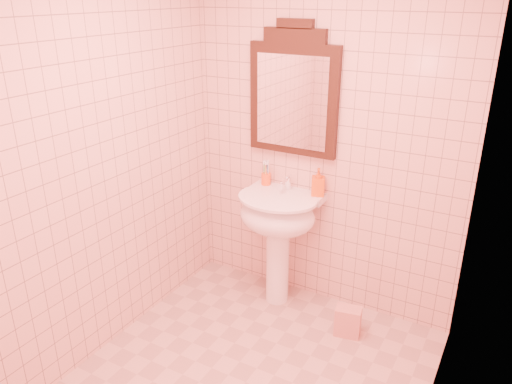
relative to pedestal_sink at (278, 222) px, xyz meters
The scene contains 8 objects.
floor 1.12m from the pedestal_sink, 74.77° to the right, with size 2.20×2.20×0.00m, color #C8A190.
back_wall 0.67m from the pedestal_sink, 43.96° to the left, with size 2.00×0.02×2.50m, color beige.
pedestal_sink is the anchor object (origin of this frame).
faucet 0.29m from the pedestal_sink, 90.00° to the left, with size 0.04×0.16×0.11m.
mirror 0.92m from the pedestal_sink, 90.00° to the left, with size 0.66×0.06×0.92m.
toothbrush_cup 0.35m from the pedestal_sink, 138.64° to the left, with size 0.07×0.07×0.16m.
soap_dispenser 0.41m from the pedestal_sink, 35.98° to the left, with size 0.09×0.09×0.20m, color #DC5612.
towel 0.84m from the pedestal_sink, 11.79° to the right, with size 0.17×0.12×0.21m, color pink.
Camera 1 is at (1.22, -2.04, 2.23)m, focal length 35.00 mm.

